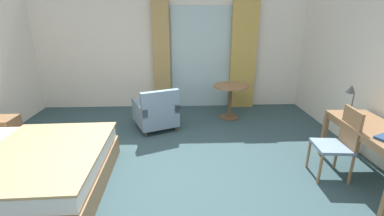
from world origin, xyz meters
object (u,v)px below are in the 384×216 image
(round_cafe_table, at_px, (230,94))
(desk_lamp, at_px, (351,92))
(writing_desk, at_px, (377,135))
(desk_chair, at_px, (339,140))
(nightstand, at_px, (4,131))
(bed, at_px, (12,170))
(armchair_by_window, at_px, (156,113))

(round_cafe_table, bearing_deg, desk_lamp, -52.69)
(writing_desk, height_order, desk_chair, desk_chair)
(desk_lamp, height_order, round_cafe_table, desk_lamp)
(nightstand, height_order, round_cafe_table, round_cafe_table)
(nightstand, bearing_deg, writing_desk, -13.62)
(writing_desk, xyz_separation_m, desk_lamp, (-0.04, 0.58, 0.39))
(bed, bearing_deg, round_cafe_table, 37.23)
(bed, height_order, round_cafe_table, bed)
(nightstand, distance_m, desk_chair, 5.22)
(writing_desk, xyz_separation_m, armchair_by_window, (-2.93, 1.85, -0.32))
(nightstand, xyz_separation_m, round_cafe_table, (4.04, 1.05, 0.30))
(writing_desk, distance_m, desk_lamp, 0.71)
(nightstand, bearing_deg, round_cafe_table, 14.62)
(nightstand, xyz_separation_m, desk_chair, (5.07, -1.19, 0.30))
(nightstand, distance_m, armchair_by_window, 2.58)
(round_cafe_table, bearing_deg, writing_desk, -59.32)
(writing_desk, bearing_deg, bed, 179.98)
(writing_desk, height_order, desk_lamp, desk_lamp)
(desk_chair, distance_m, round_cafe_table, 2.47)
(bed, height_order, nightstand, bed)
(desk_chair, bearing_deg, desk_lamp, 53.38)
(armchair_by_window, relative_size, round_cafe_table, 1.36)
(desk_chair, distance_m, desk_lamp, 0.77)
(desk_lamp, distance_m, armchair_by_window, 3.23)
(writing_desk, bearing_deg, round_cafe_table, 120.68)
(nightstand, distance_m, writing_desk, 5.62)
(desk_lamp, xyz_separation_m, armchair_by_window, (-2.88, 1.27, -0.72))
(bed, distance_m, desk_lamp, 4.59)
(round_cafe_table, bearing_deg, bed, -142.77)
(bed, distance_m, armchair_by_window, 2.45)
(nightstand, relative_size, desk_chair, 0.48)
(writing_desk, bearing_deg, armchair_by_window, 147.69)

